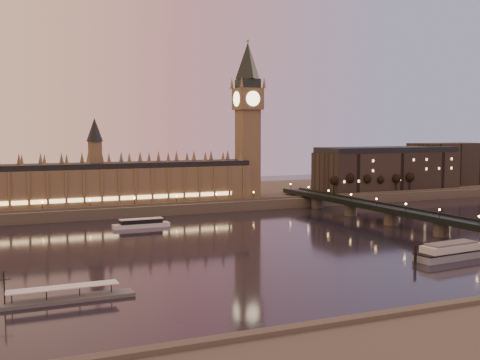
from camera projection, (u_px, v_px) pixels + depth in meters
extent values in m
plane|color=black|center=(251.00, 244.00, 268.60)|extent=(700.00, 700.00, 0.00)
cube|color=#423D35|center=(192.00, 197.00, 430.72)|extent=(560.00, 130.00, 6.00)
cube|color=brown|center=(106.00, 186.00, 361.14)|extent=(180.00, 26.00, 22.00)
cube|color=black|center=(105.00, 165.00, 360.08)|extent=(180.00, 22.00, 3.20)
cube|color=#FFCC7F|center=(111.00, 199.00, 349.36)|extent=(153.00, 0.25, 2.20)
cube|color=brown|center=(248.00, 154.00, 397.68)|extent=(13.00, 13.00, 58.00)
cube|color=brown|center=(248.00, 99.00, 394.65)|extent=(16.00, 16.00, 14.00)
cylinder|color=#FFEAA5|center=(253.00, 99.00, 387.20)|extent=(9.60, 0.35, 9.60)
cylinder|color=#FFEAA5|center=(236.00, 99.00, 391.34)|extent=(0.35, 9.60, 9.60)
cube|color=black|center=(248.00, 84.00, 393.81)|extent=(13.00, 13.00, 6.00)
cone|color=black|center=(248.00, 61.00, 392.55)|extent=(17.68, 17.68, 24.00)
sphere|color=gold|center=(248.00, 40.00, 391.45)|extent=(2.00, 2.00, 2.00)
cube|color=black|center=(415.00, 215.00, 305.17)|extent=(13.00, 260.00, 2.00)
cube|color=black|center=(405.00, 212.00, 302.49)|extent=(0.60, 260.00, 1.00)
cube|color=black|center=(425.00, 211.00, 307.60)|extent=(0.60, 260.00, 1.00)
cube|color=black|center=(387.00, 171.00, 452.18)|extent=(110.00, 36.00, 28.00)
cube|color=black|center=(387.00, 150.00, 450.83)|extent=(108.00, 34.00, 4.00)
cube|color=black|center=(447.00, 164.00, 491.19)|extent=(60.00, 30.00, 34.00)
cylinder|color=black|center=(336.00, 188.00, 413.68)|extent=(0.70, 0.70, 9.35)
sphere|color=black|center=(336.00, 181.00, 413.27)|extent=(6.23, 6.23, 6.23)
cylinder|color=black|center=(352.00, 188.00, 418.87)|extent=(0.70, 0.70, 9.35)
sphere|color=black|center=(352.00, 181.00, 418.46)|extent=(6.23, 6.23, 6.23)
cylinder|color=black|center=(367.00, 187.00, 424.06)|extent=(0.70, 0.70, 9.35)
sphere|color=black|center=(367.00, 180.00, 423.65)|extent=(6.23, 6.23, 6.23)
cylinder|color=black|center=(382.00, 186.00, 429.25)|extent=(0.70, 0.70, 9.35)
sphere|color=black|center=(382.00, 179.00, 428.84)|extent=(6.23, 6.23, 6.23)
cylinder|color=black|center=(396.00, 186.00, 434.44)|extent=(0.70, 0.70, 9.35)
sphere|color=black|center=(396.00, 179.00, 434.02)|extent=(6.23, 6.23, 6.23)
cylinder|color=black|center=(410.00, 185.00, 439.63)|extent=(0.70, 0.70, 9.35)
sphere|color=black|center=(410.00, 178.00, 439.21)|extent=(6.23, 6.23, 6.23)
cube|color=silver|center=(141.00, 225.00, 314.01)|extent=(29.60, 6.49, 2.17)
cube|color=black|center=(141.00, 221.00, 313.83)|extent=(21.91, 5.32, 2.17)
cube|color=silver|center=(141.00, 219.00, 313.72)|extent=(22.50, 5.57, 0.39)
cube|color=#7E8DA1|center=(451.00, 255.00, 238.10)|extent=(33.72, 12.32, 2.68)
cube|color=black|center=(451.00, 252.00, 237.97)|extent=(33.72, 12.32, 0.52)
cube|color=silver|center=(451.00, 248.00, 237.83)|extent=(27.46, 10.71, 2.68)
cube|color=#595B5E|center=(451.00, 243.00, 237.69)|extent=(23.26, 9.30, 0.72)
cylinder|color=black|center=(415.00, 254.00, 229.77)|extent=(1.13, 1.13, 7.01)
cube|color=#595B5E|center=(67.00, 299.00, 179.47)|extent=(40.19, 6.70, 1.15)
cube|color=silver|center=(63.00, 287.00, 178.76)|extent=(32.54, 5.74, 0.29)
cylinder|color=black|center=(4.00, 288.00, 172.04)|extent=(0.38, 0.38, 9.57)
cylinder|color=black|center=(4.00, 280.00, 171.84)|extent=(3.83, 0.23, 0.23)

